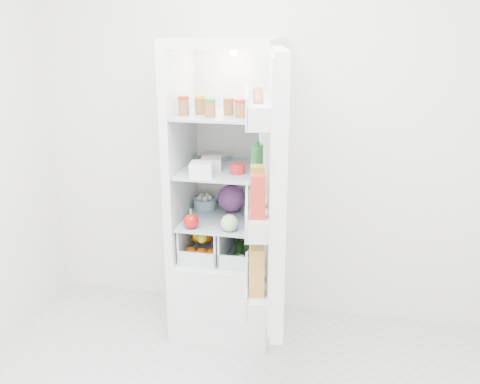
% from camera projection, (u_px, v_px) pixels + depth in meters
% --- Properties ---
extents(room_walls, '(3.02, 3.02, 2.61)m').
position_uv_depth(room_walls, '(199.00, 111.00, 1.85)').
color(room_walls, white).
rests_on(room_walls, ground).
extents(refrigerator, '(0.60, 0.60, 1.80)m').
position_uv_depth(refrigerator, '(228.00, 226.00, 3.33)').
color(refrigerator, silver).
rests_on(refrigerator, ground).
extents(shelf_low, '(0.49, 0.53, 0.01)m').
position_uv_depth(shelf_low, '(226.00, 219.00, 3.25)').
color(shelf_low, '#A9BFC6').
rests_on(shelf_low, refrigerator).
extents(shelf_mid, '(0.49, 0.53, 0.02)m').
position_uv_depth(shelf_mid, '(225.00, 169.00, 3.15)').
color(shelf_mid, '#A9BFC6').
rests_on(shelf_mid, refrigerator).
extents(shelf_top, '(0.49, 0.53, 0.02)m').
position_uv_depth(shelf_top, '(225.00, 114.00, 3.05)').
color(shelf_top, '#A9BFC6').
rests_on(shelf_top, refrigerator).
extents(crisper_left, '(0.23, 0.46, 0.22)m').
position_uv_depth(crisper_left, '(207.00, 237.00, 3.31)').
color(crisper_left, silver).
rests_on(crisper_left, refrigerator).
extents(crisper_right, '(0.23, 0.46, 0.22)m').
position_uv_depth(crisper_right, '(245.00, 240.00, 3.27)').
color(crisper_right, silver).
rests_on(crisper_right, refrigerator).
extents(condiment_jars, '(0.46, 0.16, 0.08)m').
position_uv_depth(condiment_jars, '(220.00, 108.00, 2.93)').
color(condiment_jars, '#B21919').
rests_on(condiment_jars, shelf_top).
extents(squeeze_bottle, '(0.05, 0.05, 0.17)m').
position_uv_depth(squeeze_bottle, '(262.00, 99.00, 2.99)').
color(squeeze_bottle, silver).
rests_on(squeeze_bottle, shelf_top).
extents(tub_white, '(0.14, 0.14, 0.08)m').
position_uv_depth(tub_white, '(202.00, 169.00, 2.98)').
color(tub_white, white).
rests_on(tub_white, shelf_mid).
extents(tub_cream, '(0.14, 0.14, 0.07)m').
position_uv_depth(tub_cream, '(211.00, 163.00, 3.12)').
color(tub_cream, silver).
rests_on(tub_cream, shelf_mid).
extents(tin_red, '(0.09, 0.09, 0.06)m').
position_uv_depth(tin_red, '(238.00, 168.00, 3.04)').
color(tin_red, red).
rests_on(tin_red, shelf_mid).
extents(foil_tray, '(0.18, 0.15, 0.04)m').
position_uv_depth(foil_tray, '(216.00, 157.00, 3.34)').
color(foil_tray, silver).
rests_on(foil_tray, shelf_mid).
extents(red_cabbage, '(0.17, 0.17, 0.17)m').
position_uv_depth(red_cabbage, '(232.00, 198.00, 3.32)').
color(red_cabbage, '#501B51').
rests_on(red_cabbage, shelf_low).
extents(bell_pepper, '(0.09, 0.09, 0.09)m').
position_uv_depth(bell_pepper, '(191.00, 221.00, 3.06)').
color(bell_pepper, red).
rests_on(bell_pepper, shelf_low).
extents(mushroom_bowl, '(0.18, 0.18, 0.07)m').
position_uv_depth(mushroom_bowl, '(205.00, 204.00, 3.39)').
color(mushroom_bowl, '#7EA8BC').
rests_on(mushroom_bowl, shelf_low).
extents(salad_bag, '(0.10, 0.10, 0.10)m').
position_uv_depth(salad_bag, '(229.00, 223.00, 3.02)').
color(salad_bag, '#B9D29E').
rests_on(salad_bag, shelf_low).
extents(citrus_pile, '(0.20, 0.24, 0.16)m').
position_uv_depth(citrus_pile, '(202.00, 243.00, 3.26)').
color(citrus_pile, orange).
rests_on(citrus_pile, refrigerator).
extents(veg_pile, '(0.16, 0.30, 0.10)m').
position_uv_depth(veg_pile, '(246.00, 247.00, 3.28)').
color(veg_pile, '#1C4A18').
rests_on(veg_pile, refrigerator).
extents(fridge_door, '(0.27, 0.60, 1.30)m').
position_uv_depth(fridge_door, '(270.00, 196.00, 2.54)').
color(fridge_door, silver).
rests_on(fridge_door, refrigerator).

